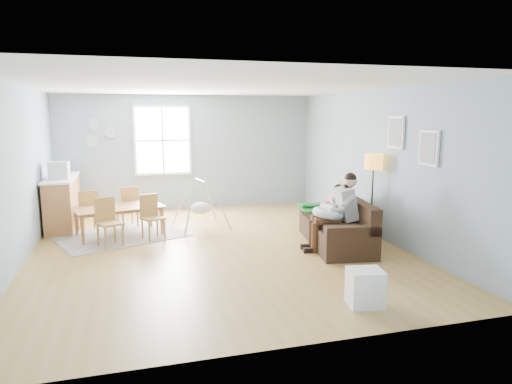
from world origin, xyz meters
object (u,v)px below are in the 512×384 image
object	(u,v)px
father	(337,209)
toddler	(332,203)
counter	(63,201)
storage_cube	(365,288)
baby_swing	(201,207)
dining_table	(120,221)
chair_sw	(108,219)
chair_ne	(128,205)
monitor	(59,170)
chair_se	(151,214)
floor_lamp	(373,169)
sofa	(339,229)
chair_nw	(88,209)

from	to	relation	value
father	toddler	world-z (taller)	father
father	counter	world-z (taller)	father
toddler	storage_cube	size ratio (longest dim) A/B	1.88
baby_swing	dining_table	bearing A→B (deg)	-176.34
chair_sw	counter	size ratio (longest dim) A/B	0.46
counter	chair_ne	bearing A→B (deg)	-17.40
chair_ne	monitor	bearing A→B (deg)	177.69
toddler	dining_table	world-z (taller)	toddler
chair_se	counter	bearing A→B (deg)	139.70
floor_lamp	counter	distance (m)	6.11
chair_ne	counter	world-z (taller)	counter
storage_cube	baby_swing	distance (m)	4.40
father	chair_se	xyz separation A→B (m)	(-2.94, 1.56, -0.25)
baby_swing	storage_cube	bearing A→B (deg)	-72.82
sofa	dining_table	size ratio (longest dim) A/B	1.35
sofa	chair_sw	size ratio (longest dim) A/B	2.53
counter	monitor	world-z (taller)	monitor
toddler	baby_swing	size ratio (longest dim) A/B	0.77
toddler	dining_table	size ratio (longest dim) A/B	0.54
monitor	chair_se	bearing A→B (deg)	-32.85
toddler	counter	distance (m)	5.37
chair_sw	chair_se	world-z (taller)	chair_sw
monitor	floor_lamp	bearing A→B (deg)	-21.94
floor_lamp	toddler	bearing A→B (deg)	176.85
toddler	chair_nw	bearing A→B (deg)	156.61
floor_lamp	dining_table	size ratio (longest dim) A/B	0.99
storage_cube	chair_sw	world-z (taller)	chair_sw
floor_lamp	chair_se	bearing A→B (deg)	163.40
floor_lamp	chair_se	distance (m)	4.09
dining_table	chair_nw	world-z (taller)	chair_nw
sofa	chair_sw	xyz separation A→B (m)	(-3.86, 1.01, 0.18)
floor_lamp	baby_swing	xyz separation A→B (m)	(-2.85, 1.61, -0.86)
dining_table	chair_ne	distance (m)	0.70
sofa	chair_ne	distance (m)	4.22
chair_se	baby_swing	world-z (taller)	baby_swing
sofa	monitor	bearing A→B (deg)	153.61
toddler	chair_ne	xyz separation A→B (m)	(-3.48, 2.12, -0.24)
chair_sw	baby_swing	distance (m)	1.88
dining_table	chair_nw	distance (m)	0.70
sofa	chair_ne	world-z (taller)	chair_ne
monitor	baby_swing	bearing A→B (deg)	-12.92
chair_sw	counter	xyz separation A→B (m)	(-0.92, 1.70, 0.05)
chair_sw	chair_ne	size ratio (longest dim) A/B	1.02
chair_se	monitor	distance (m)	2.10
sofa	monitor	distance (m)	5.40
father	baby_swing	world-z (taller)	father
chair_sw	chair_nw	xyz separation A→B (m)	(-0.40, 1.01, -0.01)
toddler	chair_sw	distance (m)	3.91
chair_se	storage_cube	bearing A→B (deg)	-58.60
dining_table	monitor	distance (m)	1.58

